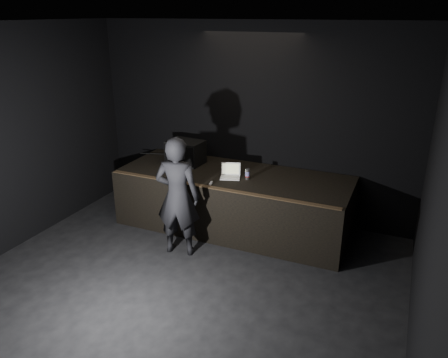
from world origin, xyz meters
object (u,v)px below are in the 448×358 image
at_px(stage_riser, 233,201).
at_px(laptop, 230,174).
at_px(beer_can, 247,174).
at_px(stage_monitor, 185,152).
at_px(person, 178,197).

distance_m(stage_riser, laptop, 0.58).
xyz_separation_m(stage_riser, beer_can, (0.30, -0.12, 0.59)).
height_order(stage_monitor, beer_can, stage_monitor).
relative_size(stage_monitor, laptop, 1.67).
bearing_deg(beer_can, laptop, -176.78).
bearing_deg(person, stage_monitor, -77.52).
height_order(laptop, beer_can, laptop).
height_order(laptop, person, person).
height_order(stage_riser, stage_monitor, stage_monitor).
distance_m(stage_monitor, person, 1.48).
xyz_separation_m(laptop, beer_can, (0.30, 0.02, 0.03)).
bearing_deg(person, beer_can, -137.02).
height_order(stage_monitor, laptop, stage_monitor).
relative_size(laptop, beer_can, 2.21).
bearing_deg(person, stage_riser, -122.39).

